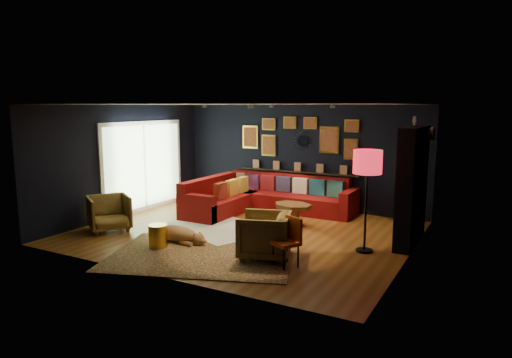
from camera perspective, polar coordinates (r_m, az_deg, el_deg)
The scene contains 20 objects.
floor at distance 9.44m, azimuth -1.43°, elevation -6.68°, with size 6.50×6.50×0.00m, color brown.
room_walls at distance 9.13m, azimuth -1.47°, elevation 2.98°, with size 6.50×6.50×6.50m.
sectional at distance 11.19m, azimuth 0.51°, elevation -2.46°, with size 3.41×2.69×0.86m.
ledge at distance 11.59m, azimuth 5.24°, elevation 0.91°, with size 3.20×0.12×0.04m, color black.
gallery_wall at distance 11.54m, azimuth 5.31°, elevation 5.31°, with size 3.15×0.04×1.02m.
sunburst_mirror at distance 11.50m, azimuth 5.83°, elevation 4.75°, with size 0.47×0.16×0.47m.
fireplace at distance 9.00m, azimuth 18.87°, elevation -1.28°, with size 0.31×1.60×2.20m.
deer_head at distance 9.37m, azimuth 20.02°, elevation 5.40°, with size 0.50×0.28×0.45m.
sliding_door at distance 11.58m, azimuth -13.80°, elevation 1.58°, with size 0.06×2.80×2.20m.
ceiling_spots at distance 9.78m, azimuth 0.90°, elevation 9.07°, with size 3.30×2.50×0.06m.
shag_rug at distance 9.74m, azimuth -4.58°, elevation -6.12°, with size 2.14×1.56×0.03m, color silver.
leopard_rug at distance 8.10m, azimuth -6.71°, elevation -9.38°, with size 3.14×2.24×0.02m, color tan.
coffee_table at distance 9.91m, azimuth 4.62°, elevation -3.63°, with size 1.03×0.87×0.45m.
pouf at distance 11.24m, azimuth -2.93°, elevation -3.00°, with size 0.55×0.55×0.36m, color #A21B1D.
armchair_left at distance 9.97m, azimuth -17.90°, elevation -3.86°, with size 0.79×0.74×0.81m, color gold.
armchair_right at distance 7.80m, azimuth 1.05°, elevation -6.79°, with size 0.84×0.79×0.86m, color gold.
gold_stool at distance 8.58m, azimuth -12.13°, elevation -7.01°, with size 0.35×0.35×0.43m, color gold.
orange_chair at distance 7.41m, azimuth 4.16°, elevation -7.34°, with size 0.51×0.51×0.81m.
floor_lamp at distance 8.13m, azimuth 13.76°, elevation 1.59°, with size 0.50×0.50×1.82m.
dog at distance 8.88m, azimuth -9.82°, elevation -6.37°, with size 1.28×0.63×0.40m, color #A87149, non-canonical shape.
Camera 1 is at (4.58, -7.84, 2.58)m, focal length 32.00 mm.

